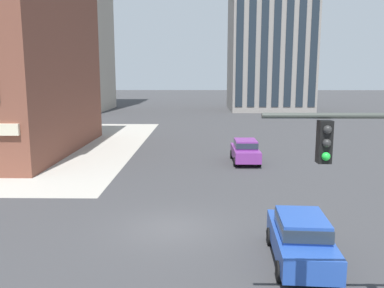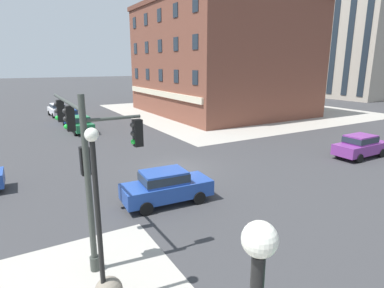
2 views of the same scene
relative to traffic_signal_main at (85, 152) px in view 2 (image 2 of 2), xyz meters
name	(u,v)px [view 2 (image 2 of 2)]	position (x,y,z in m)	size (l,w,h in m)	color
ground_plane	(178,168)	(-7.10, 7.21, -3.83)	(320.00, 320.00, 0.00)	#38383A
sidewalk_far_corner	(234,110)	(-27.10, 27.21, -3.83)	(32.00, 32.00, 0.02)	#A8A399
traffic_signal_main	(85,152)	(0.00, 0.00, 0.00)	(5.90, 2.09, 5.88)	#383D38
street_lamp_corner_near	(97,199)	(2.90, -0.38, -0.55)	(0.36, 0.36, 5.20)	black
car_main_northbound_near	(70,115)	(-27.95, 4.01, -2.91)	(4.47, 2.03, 1.68)	#23479E
car_main_southbound_near	(80,123)	(-22.04, 3.98, -2.91)	(4.48, 2.06, 1.68)	#1E6B3D
car_main_southbound_far	(360,145)	(-2.56, 20.04, -2.91)	(1.90, 4.40, 1.68)	#7A3389
car_cross_westbound	(166,185)	(-2.51, 4.16, -2.91)	(2.10, 4.50, 1.68)	#23479E
car_main_mid	(57,109)	(-34.26, 3.53, -2.91)	(4.50, 2.10, 1.68)	silver
storefront_block_near_corner	(220,59)	(-26.86, 24.25, 3.60)	(21.95, 18.52, 14.83)	brown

